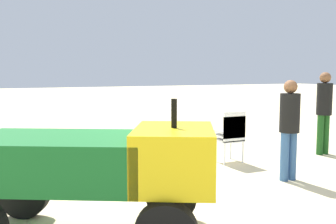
{
  "coord_description": "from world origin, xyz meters",
  "views": [
    {
      "loc": [
        -2.62,
        -4.75,
        1.77
      ],
      "look_at": [
        0.89,
        2.82,
        0.9
      ],
      "focal_mm": 41.28,
      "sensor_mm": 36.0,
      "label": 1
    }
  ],
  "objects_px": {
    "surfboard_pile": "(89,145)",
    "lifeguard_near_right": "(324,107)",
    "utility_cart": "(97,166)",
    "stacked_plastic_chairs": "(231,132)",
    "lifeguard_near_center": "(289,123)"
  },
  "relations": [
    {
      "from": "stacked_plastic_chairs",
      "to": "lifeguard_near_center",
      "type": "xyz_separation_m",
      "value": [
        0.18,
        -1.41,
        0.34
      ]
    },
    {
      "from": "utility_cart",
      "to": "lifeguard_near_center",
      "type": "relative_size",
      "value": 1.71
    },
    {
      "from": "stacked_plastic_chairs",
      "to": "lifeguard_near_right",
      "type": "xyz_separation_m",
      "value": [
        2.25,
        -0.17,
        0.42
      ]
    },
    {
      "from": "surfboard_pile",
      "to": "lifeguard_near_right",
      "type": "distance_m",
      "value": 5.09
    },
    {
      "from": "surfboard_pile",
      "to": "lifeguard_near_right",
      "type": "bearing_deg",
      "value": -24.66
    },
    {
      "from": "surfboard_pile",
      "to": "utility_cart",
      "type": "bearing_deg",
      "value": -102.11
    },
    {
      "from": "stacked_plastic_chairs",
      "to": "lifeguard_near_right",
      "type": "height_order",
      "value": "lifeguard_near_right"
    },
    {
      "from": "utility_cart",
      "to": "surfboard_pile",
      "type": "bearing_deg",
      "value": 77.89
    },
    {
      "from": "utility_cart",
      "to": "lifeguard_near_center",
      "type": "distance_m",
      "value": 3.51
    },
    {
      "from": "utility_cart",
      "to": "stacked_plastic_chairs",
      "type": "distance_m",
      "value": 3.95
    },
    {
      "from": "utility_cart",
      "to": "lifeguard_near_right",
      "type": "distance_m",
      "value": 5.88
    },
    {
      "from": "utility_cart",
      "to": "stacked_plastic_chairs",
      "type": "relative_size",
      "value": 2.75
    },
    {
      "from": "utility_cart",
      "to": "surfboard_pile",
      "type": "xyz_separation_m",
      "value": [
        0.91,
        4.22,
        -0.59
      ]
    },
    {
      "from": "surfboard_pile",
      "to": "lifeguard_near_right",
      "type": "relative_size",
      "value": 1.44
    },
    {
      "from": "utility_cart",
      "to": "lifeguard_near_center",
      "type": "xyz_separation_m",
      "value": [
        3.4,
        0.88,
        0.16
      ]
    }
  ]
}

